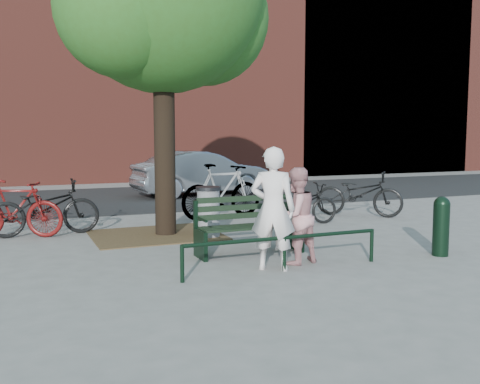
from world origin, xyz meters
name	(u,v)px	position (x,y,z in m)	size (l,w,h in m)	color
ground	(250,254)	(0.00, 0.00, 0.00)	(90.00, 90.00, 0.00)	gray
dirt_pit	(156,235)	(-1.00, 2.20, 0.01)	(2.40, 2.00, 0.02)	brown
road	(137,198)	(0.00, 8.50, 0.01)	(40.00, 7.00, 0.01)	black
townhouse_row	(101,33)	(0.17, 16.00, 6.25)	(45.00, 4.00, 14.00)	maroon
park_bench	(248,224)	(0.00, 0.08, 0.48)	(1.74, 0.54, 0.97)	black
guard_railing	(284,243)	(0.00, -1.20, 0.40)	(3.06, 0.06, 0.51)	black
street_tree	(165,0)	(-0.75, 2.20, 4.42)	(4.20, 3.80, 6.50)	black
person_left	(273,209)	(-0.11, -1.05, 0.88)	(0.64, 0.42, 1.76)	silver
person_right	(296,216)	(0.37, -0.86, 0.72)	(0.70, 0.55, 1.45)	#C8898C
bollard	(441,224)	(2.77, -1.29, 0.51)	(0.26, 0.26, 0.95)	black
litter_bin	(208,212)	(-0.12, 1.64, 0.48)	(0.47, 0.47, 0.96)	gray
bicycle_a	(44,208)	(-2.96, 3.02, 0.54)	(0.71, 2.05, 1.08)	black
bicycle_b	(15,209)	(-3.48, 3.03, 0.55)	(0.52, 1.83, 1.10)	#510C0B
bicycle_c	(300,204)	(2.17, 2.20, 0.45)	(0.59, 1.70, 0.89)	black
bicycle_d	(222,191)	(0.96, 3.71, 0.64)	(0.60, 2.12, 1.27)	gray
bicycle_e	(359,194)	(4.07, 2.74, 0.54)	(0.71, 2.04, 1.07)	black
parked_car	(202,173)	(2.06, 8.39, 0.71)	(1.51, 4.32, 1.42)	gray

